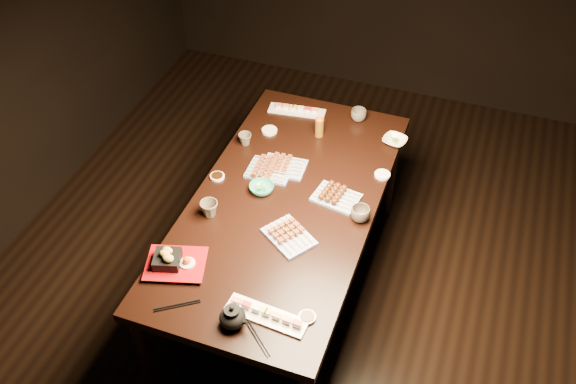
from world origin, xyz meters
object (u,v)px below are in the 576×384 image
object	(u,v)px
edamame_bowl_cream	(395,141)
teapot	(232,316)
teacup_mid_right	(360,214)
tempura_tray	(175,259)
yakitori_plate_right	(289,234)
teacup_far_left	(245,139)
teacup_far_right	(359,115)
sushi_platter_near	(266,313)
edamame_bowl_green	(262,188)
condiment_bottle	(319,125)
yakitori_plate_left	(269,168)
sushi_platter_far	(297,109)
dining_table	(285,251)
yakitori_plate_center	(284,164)
teacup_near_left	(209,209)

from	to	relation	value
edamame_bowl_cream	teapot	distance (m)	1.46
teacup_mid_right	tempura_tray	bearing A→B (deg)	-141.14
yakitori_plate_right	teacup_mid_right	xyz separation A→B (m)	(0.28, 0.23, 0.01)
teacup_far_left	teacup_far_right	world-z (taller)	teacup_far_right
sushi_platter_near	edamame_bowl_cream	xyz separation A→B (m)	(0.25, 1.34, -0.01)
edamame_bowl_green	condiment_bottle	size ratio (longest dim) A/B	0.86
yakitori_plate_left	sushi_platter_far	bearing A→B (deg)	92.22
tempura_tray	teapot	bearing A→B (deg)	-45.06
condiment_bottle	dining_table	bearing A→B (deg)	-89.92
yakitori_plate_center	teacup_far_left	size ratio (longest dim) A/B	3.12
yakitori_plate_right	teacup_near_left	size ratio (longest dim) A/B	2.66
teapot	condiment_bottle	bearing A→B (deg)	104.11
tempura_tray	teacup_near_left	bearing A→B (deg)	72.81
teacup_mid_right	yakitori_plate_right	bearing A→B (deg)	-140.77
dining_table	teacup_far_left	size ratio (longest dim) A/B	24.70
yakitori_plate_right	sushi_platter_near	bearing A→B (deg)	-47.99
teacup_near_left	tempura_tray	bearing A→B (deg)	-90.76
teacup_far_right	condiment_bottle	size ratio (longest dim) A/B	0.60
edamame_bowl_green	teapot	bearing A→B (deg)	-76.94
sushi_platter_near	tempura_tray	world-z (taller)	tempura_tray
teapot	sushi_platter_near	bearing A→B (deg)	46.06
teacup_far_left	teacup_mid_right	bearing A→B (deg)	-25.29
teacup_far_left	sushi_platter_near	bearing A→B (deg)	-63.13
tempura_tray	teacup_mid_right	size ratio (longest dim) A/B	2.82
dining_table	edamame_bowl_cream	world-z (taller)	edamame_bowl_cream
teacup_far_right	yakitori_plate_center	bearing A→B (deg)	-115.53
yakitori_plate_left	condiment_bottle	size ratio (longest dim) A/B	1.56
condiment_bottle	edamame_bowl_cream	bearing A→B (deg)	10.44
edamame_bowl_green	teacup_far_left	world-z (taller)	teacup_far_left
dining_table	yakitori_plate_left	distance (m)	0.47
dining_table	teacup_near_left	xyz separation A→B (m)	(-0.31, -0.21, 0.42)
edamame_bowl_green	teacup_far_right	xyz separation A→B (m)	(0.31, 0.76, 0.02)
edamame_bowl_green	tempura_tray	bearing A→B (deg)	-106.95
teacup_far_left	teacup_far_right	size ratio (longest dim) A/B	0.81
teacup_far_left	teacup_far_right	distance (m)	0.68
yakitori_plate_center	tempura_tray	world-z (taller)	tempura_tray
edamame_bowl_cream	teacup_far_left	xyz separation A→B (m)	(-0.78, -0.29, 0.02)
sushi_platter_near	sushi_platter_far	bearing A→B (deg)	108.58
sushi_platter_far	sushi_platter_near	bearing A→B (deg)	97.12
sushi_platter_near	yakitori_plate_center	size ratio (longest dim) A/B	1.58
sushi_platter_near	teapot	world-z (taller)	teapot
sushi_platter_far	condiment_bottle	size ratio (longest dim) A/B	2.24
edamame_bowl_cream	teacup_far_left	bearing A→B (deg)	-159.70
sushi_platter_near	teacup_near_left	world-z (taller)	teacup_near_left
edamame_bowl_green	tempura_tray	world-z (taller)	tempura_tray
edamame_bowl_green	teacup_near_left	bearing A→B (deg)	-125.89
teacup_mid_right	edamame_bowl_cream	bearing A→B (deg)	87.65
tempura_tray	teacup_far_left	size ratio (longest dim) A/B	3.69
edamame_bowl_cream	teacup_mid_right	distance (m)	0.65
yakitori_plate_right	teapot	xyz separation A→B (m)	(-0.06, -0.54, 0.03)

